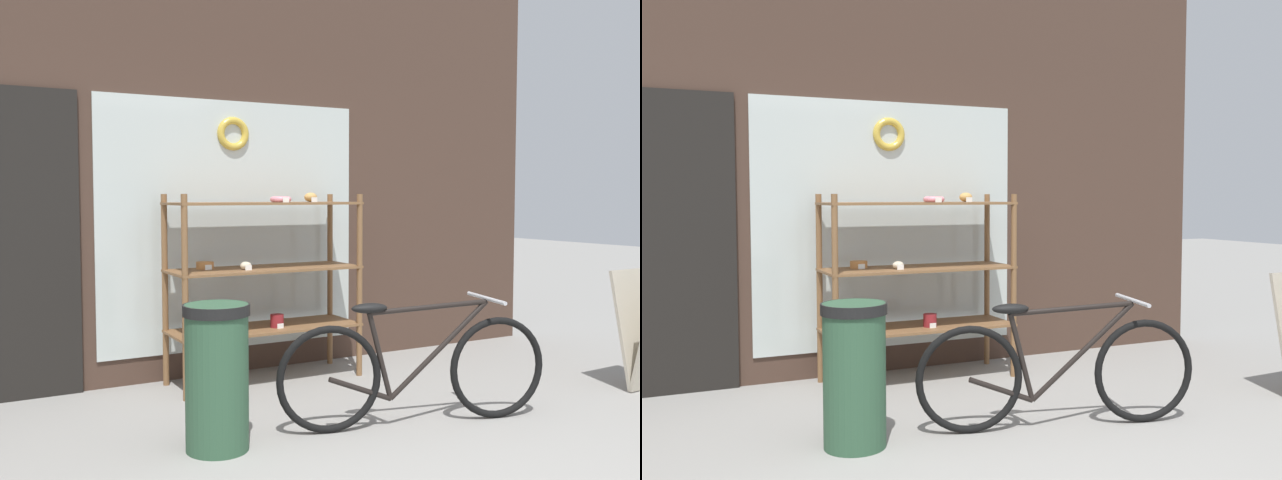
% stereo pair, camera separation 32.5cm
% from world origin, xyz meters
% --- Properties ---
extents(storefront_facade, '(6.30, 0.13, 3.31)m').
position_xyz_m(storefront_facade, '(-0.03, 2.85, 1.62)').
color(storefront_facade, '#473328').
rests_on(storefront_facade, ground_plane).
extents(display_case, '(1.42, 0.49, 1.40)m').
position_xyz_m(display_case, '(0.30, 2.47, 0.81)').
color(display_case, brown).
rests_on(display_case, ground_plane).
extents(bicycle, '(1.67, 0.57, 0.76)m').
position_xyz_m(bicycle, '(0.65, 1.08, 0.34)').
color(bicycle, black).
rests_on(bicycle, ground_plane).
extents(trash_bin, '(0.36, 0.36, 0.80)m').
position_xyz_m(trash_bin, '(-0.53, 1.27, 0.43)').
color(trash_bin, '#2D5138').
rests_on(trash_bin, ground_plane).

